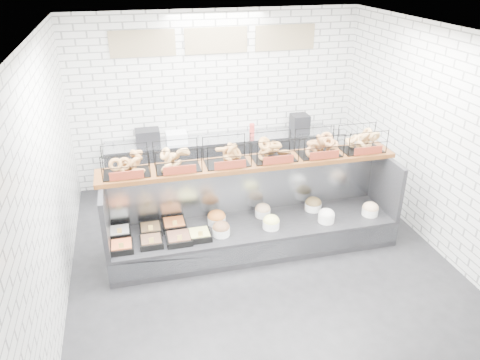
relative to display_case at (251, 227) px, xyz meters
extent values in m
plane|color=black|center=(0.02, -0.34, -0.33)|extent=(5.50, 5.50, 0.00)
cube|color=white|center=(0.02, 2.41, 1.17)|extent=(5.00, 0.02, 3.00)
cube|color=white|center=(-2.48, -0.34, 1.17)|extent=(0.02, 5.50, 3.00)
cube|color=white|center=(2.52, -0.34, 1.17)|extent=(0.02, 5.50, 3.00)
cube|color=white|center=(0.02, -0.34, 2.67)|extent=(5.00, 5.50, 0.02)
cube|color=tan|center=(-1.18, 2.38, 2.17)|extent=(1.05, 0.03, 0.42)
cube|color=tan|center=(0.02, 2.38, 2.17)|extent=(1.05, 0.03, 0.42)
cube|color=tan|center=(1.22, 2.38, 2.17)|extent=(1.05, 0.03, 0.42)
cube|color=black|center=(0.02, -0.04, -0.13)|extent=(4.00, 0.90, 0.40)
cube|color=#93969B|center=(0.02, -0.48, -0.11)|extent=(4.00, 0.03, 0.28)
cube|color=#93969B|center=(0.02, 0.37, 0.47)|extent=(4.00, 0.08, 0.80)
cube|color=black|center=(-1.95, -0.04, 0.47)|extent=(0.06, 0.90, 0.80)
cube|color=black|center=(1.99, -0.04, 0.47)|extent=(0.06, 0.90, 0.80)
cube|color=black|center=(-1.78, -0.25, 0.11)|extent=(0.29, 0.29, 0.08)
cube|color=orange|center=(-1.78, -0.25, 0.15)|extent=(0.25, 0.25, 0.04)
cube|color=#FECF58|center=(-1.78, -0.35, 0.20)|extent=(0.06, 0.01, 0.08)
cube|color=black|center=(-1.79, 0.11, 0.11)|extent=(0.28, 0.28, 0.08)
cube|color=silver|center=(-1.79, 0.11, 0.15)|extent=(0.24, 0.24, 0.04)
cube|color=#FECF58|center=(-1.79, 0.01, 0.20)|extent=(0.06, 0.01, 0.08)
cube|color=black|center=(-1.41, -0.22, 0.11)|extent=(0.29, 0.29, 0.08)
cube|color=brown|center=(-1.41, -0.22, 0.15)|extent=(0.25, 0.25, 0.04)
cube|color=#FECF58|center=(-1.41, -0.32, 0.20)|extent=(0.06, 0.01, 0.08)
cube|color=black|center=(-1.39, 0.09, 0.11)|extent=(0.29, 0.29, 0.08)
cube|color=brown|center=(-1.39, 0.09, 0.15)|extent=(0.25, 0.25, 0.04)
cube|color=#FECF58|center=(-1.39, -0.01, 0.20)|extent=(0.06, 0.01, 0.08)
cube|color=black|center=(-1.05, -0.23, 0.11)|extent=(0.33, 0.33, 0.08)
cube|color=brown|center=(-1.05, -0.23, 0.15)|extent=(0.28, 0.28, 0.04)
cube|color=#FECF58|center=(-1.05, -0.35, 0.20)|extent=(0.06, 0.01, 0.08)
cube|color=black|center=(-1.07, 0.14, 0.11)|extent=(0.32, 0.32, 0.08)
cube|color=orange|center=(-1.07, 0.14, 0.15)|extent=(0.27, 0.27, 0.04)
cube|color=#FECF58|center=(-1.07, 0.03, 0.20)|extent=(0.06, 0.01, 0.08)
cube|color=black|center=(-0.77, -0.21, 0.11)|extent=(0.30, 0.30, 0.08)
cube|color=#DAD56F|center=(-0.77, -0.21, 0.15)|extent=(0.25, 0.25, 0.04)
cube|color=#FECF58|center=(-0.77, -0.32, 0.20)|extent=(0.06, 0.01, 0.08)
cylinder|color=white|center=(-0.48, -0.21, 0.13)|extent=(0.24, 0.24, 0.11)
ellipsoid|color=brown|center=(-0.48, -0.21, 0.19)|extent=(0.23, 0.23, 0.16)
cylinder|color=white|center=(-0.48, 0.09, 0.13)|extent=(0.26, 0.26, 0.11)
ellipsoid|color=#C96E2A|center=(-0.48, 0.09, 0.19)|extent=(0.25, 0.25, 0.18)
cylinder|color=white|center=(0.22, -0.20, 0.13)|extent=(0.23, 0.23, 0.11)
ellipsoid|color=#F1EF7B|center=(0.22, -0.20, 0.19)|extent=(0.23, 0.23, 0.16)
cylinder|color=white|center=(0.20, 0.14, 0.13)|extent=(0.22, 0.22, 0.11)
ellipsoid|color=tan|center=(0.20, 0.14, 0.19)|extent=(0.22, 0.22, 0.15)
cylinder|color=white|center=(1.02, -0.23, 0.13)|extent=(0.23, 0.23, 0.11)
ellipsoid|color=silver|center=(1.02, -0.23, 0.19)|extent=(0.23, 0.23, 0.16)
cylinder|color=white|center=(0.97, 0.13, 0.13)|extent=(0.24, 0.24, 0.11)
ellipsoid|color=brown|center=(0.97, 0.13, 0.19)|extent=(0.24, 0.24, 0.17)
cylinder|color=white|center=(1.71, -0.21, 0.13)|extent=(0.23, 0.23, 0.11)
ellipsoid|color=#D6AC83|center=(1.71, -0.21, 0.19)|extent=(0.23, 0.23, 0.16)
cube|color=#4A270F|center=(0.02, 0.18, 0.90)|extent=(4.10, 0.50, 0.06)
cube|color=black|center=(-1.62, 0.18, 1.10)|extent=(0.60, 0.38, 0.34)
cube|color=maroon|center=(-1.62, -0.02, 1.00)|extent=(0.42, 0.02, 0.11)
cube|color=black|center=(-0.96, 0.18, 1.10)|extent=(0.60, 0.38, 0.34)
cube|color=maroon|center=(-0.96, -0.02, 1.00)|extent=(0.42, 0.02, 0.11)
cube|color=black|center=(-0.30, 0.18, 1.10)|extent=(0.60, 0.38, 0.34)
cube|color=maroon|center=(-0.30, -0.02, 1.00)|extent=(0.42, 0.02, 0.11)
cube|color=black|center=(0.35, 0.18, 1.10)|extent=(0.60, 0.38, 0.34)
cube|color=maroon|center=(0.35, -0.02, 1.00)|extent=(0.42, 0.02, 0.11)
cube|color=black|center=(1.01, 0.18, 1.10)|extent=(0.60, 0.38, 0.34)
cube|color=maroon|center=(1.01, -0.02, 1.00)|extent=(0.42, 0.02, 0.11)
cube|color=black|center=(1.67, 0.18, 1.10)|extent=(0.60, 0.38, 0.34)
cube|color=maroon|center=(1.67, -0.02, 1.00)|extent=(0.42, 0.02, 0.11)
cube|color=#93969B|center=(0.02, 2.09, 0.12)|extent=(4.00, 0.60, 0.90)
cube|color=black|center=(-1.24, 2.12, 0.69)|extent=(0.40, 0.30, 0.24)
cube|color=silver|center=(-0.77, 2.04, 0.66)|extent=(0.35, 0.28, 0.18)
cylinder|color=#C03730|center=(0.56, 2.04, 0.68)|extent=(0.09, 0.09, 0.22)
cube|color=black|center=(1.46, 2.08, 0.72)|extent=(0.30, 0.30, 0.30)
camera|label=1|loc=(-1.53, -5.42, 3.49)|focal=35.00mm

